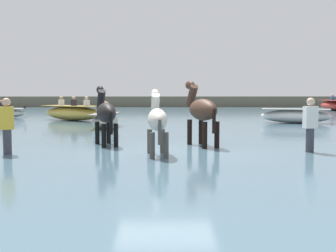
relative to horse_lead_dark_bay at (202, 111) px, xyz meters
name	(u,v)px	position (x,y,z in m)	size (l,w,h in m)	color
ground_plane	(165,162)	(-1.00, -0.95, -1.23)	(120.00, 120.00, 0.00)	#84755B
water_surface	(163,126)	(-1.00, 9.05, -1.09)	(90.00, 90.00, 0.29)	#476675
horse_lead_dark_bay	(202,111)	(0.00, 0.00, 0.00)	(0.96, 1.91, 2.09)	#382319
horse_trailing_black	(106,114)	(-2.64, 0.20, -0.08)	(0.87, 1.78, 1.94)	black
horse_flank_pinto	(157,121)	(-1.20, -1.84, -0.15)	(0.55, 1.69, 1.84)	beige
boat_near_starboard	(105,120)	(-3.40, 6.40, -0.64)	(1.07, 2.83, 1.06)	#B2AD9E
boat_distant_west	(332,105)	(12.11, 22.83, -0.56)	(1.39, 3.83, 1.25)	#BC382D
boat_far_inshore	(73,113)	(-5.58, 11.01, -0.56)	(3.70, 3.05, 1.23)	gold
boat_mid_channel	(295,116)	(5.18, 8.90, -0.62)	(3.40, 2.01, 0.66)	silver
boat_near_port	(1,113)	(-9.92, 12.98, -0.68)	(2.77, 1.83, 1.00)	silver
person_wading_mid	(7,130)	(-4.77, -1.58, -0.37)	(0.36, 0.27, 1.63)	#383842
person_wading_close	(310,129)	(2.56, -1.32, -0.37)	(0.35, 0.26, 1.63)	#383842
far_shoreline	(162,103)	(-1.00, 31.13, -0.60)	(80.00, 2.40, 1.26)	#605B4C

